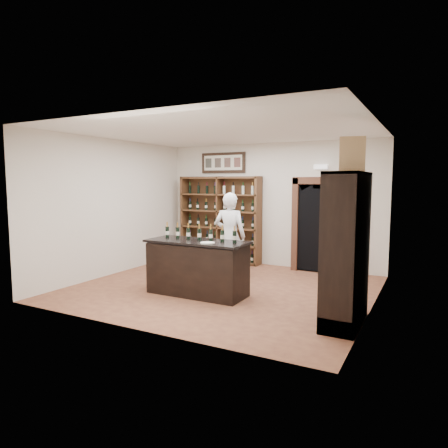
{
  "coord_description": "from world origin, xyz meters",
  "views": [
    {
      "loc": [
        3.59,
        -6.7,
        2.06
      ],
      "look_at": [
        -0.12,
        0.3,
        1.22
      ],
      "focal_mm": 32.0,
      "sensor_mm": 36.0,
      "label": 1
    }
  ],
  "objects_px": {
    "wine_shelf": "(221,219)",
    "side_cabinet": "(348,273)",
    "tasting_counter": "(197,268)",
    "shopkeeper": "(230,236)",
    "counter_bottle_0": "(167,232)",
    "wine_crate": "(352,155)"
  },
  "relations": [
    {
      "from": "wine_crate",
      "to": "shopkeeper",
      "type": "bearing_deg",
      "value": 142.01
    },
    {
      "from": "tasting_counter",
      "to": "shopkeeper",
      "type": "xyz_separation_m",
      "value": [
        0.0,
        1.3,
        0.43
      ]
    },
    {
      "from": "counter_bottle_0",
      "to": "wine_crate",
      "type": "xyz_separation_m",
      "value": [
        3.39,
        -0.04,
        1.35
      ]
    },
    {
      "from": "wine_shelf",
      "to": "side_cabinet",
      "type": "distance_m",
      "value": 5.02
    },
    {
      "from": "wine_crate",
      "to": "tasting_counter",
      "type": "bearing_deg",
      "value": 168.24
    },
    {
      "from": "wine_shelf",
      "to": "shopkeeper",
      "type": "distance_m",
      "value": 1.98
    },
    {
      "from": "counter_bottle_0",
      "to": "tasting_counter",
      "type": "bearing_deg",
      "value": -6.17
    },
    {
      "from": "counter_bottle_0",
      "to": "shopkeeper",
      "type": "bearing_deg",
      "value": 59.49
    },
    {
      "from": "wine_shelf",
      "to": "wine_crate",
      "type": "bearing_deg",
      "value": -37.49
    },
    {
      "from": "counter_bottle_0",
      "to": "shopkeeper",
      "type": "distance_m",
      "value": 1.44
    },
    {
      "from": "wine_shelf",
      "to": "side_cabinet",
      "type": "bearing_deg",
      "value": -40.21
    },
    {
      "from": "wine_shelf",
      "to": "shopkeeper",
      "type": "xyz_separation_m",
      "value": [
        1.1,
        -1.63,
        -0.18
      ]
    },
    {
      "from": "wine_crate",
      "to": "wine_shelf",
      "type": "bearing_deg",
      "value": 129.84
    },
    {
      "from": "wine_shelf",
      "to": "shopkeeper",
      "type": "relative_size",
      "value": 1.19
    },
    {
      "from": "tasting_counter",
      "to": "counter_bottle_0",
      "type": "bearing_deg",
      "value": 173.83
    },
    {
      "from": "wine_shelf",
      "to": "shopkeeper",
      "type": "bearing_deg",
      "value": -55.91
    },
    {
      "from": "tasting_counter",
      "to": "shopkeeper",
      "type": "distance_m",
      "value": 1.37
    },
    {
      "from": "side_cabinet",
      "to": "wine_crate",
      "type": "xyz_separation_m",
      "value": [
        -0.06,
        0.34,
        1.71
      ]
    },
    {
      "from": "tasting_counter",
      "to": "shopkeeper",
      "type": "relative_size",
      "value": 1.02
    },
    {
      "from": "wine_shelf",
      "to": "wine_crate",
      "type": "relative_size",
      "value": 4.24
    },
    {
      "from": "wine_shelf",
      "to": "counter_bottle_0",
      "type": "height_order",
      "value": "wine_shelf"
    },
    {
      "from": "side_cabinet",
      "to": "shopkeeper",
      "type": "xyz_separation_m",
      "value": [
        -2.72,
        1.6,
        0.17
      ]
    }
  ]
}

